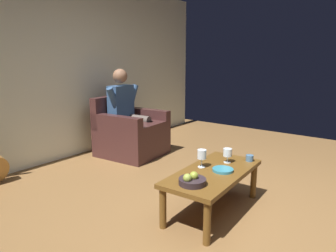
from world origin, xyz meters
name	(u,v)px	position (x,y,z in m)	size (l,w,h in m)	color
ground_plane	(246,223)	(0.00, 0.00, 0.00)	(7.12, 7.12, 0.00)	brown
wall_back	(50,69)	(0.00, -2.84, 1.27)	(6.33, 0.06, 2.53)	silver
armchair	(130,134)	(-0.82, -2.18, 0.31)	(0.88, 0.92, 0.85)	#3E2220
person_seated	(127,109)	(-0.81, -2.23, 0.68)	(0.66, 0.60, 1.26)	#304D73
coffee_table	(213,177)	(-0.02, -0.34, 0.34)	(1.12, 0.56, 0.40)	brown
wine_glass_near	(202,155)	(-0.03, -0.48, 0.52)	(0.08, 0.08, 0.17)	silver
wine_glass_far	(228,153)	(-0.30, -0.35, 0.49)	(0.09, 0.09, 0.14)	silver
fruit_bowl	(192,180)	(0.36, -0.33, 0.43)	(0.22, 0.22, 0.11)	#2B2125
decorative_dish	(223,170)	(-0.06, -0.27, 0.41)	(0.19, 0.19, 0.02)	teal
candle_jar	(250,158)	(-0.48, -0.19, 0.43)	(0.07, 0.07, 0.06)	#466A8B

